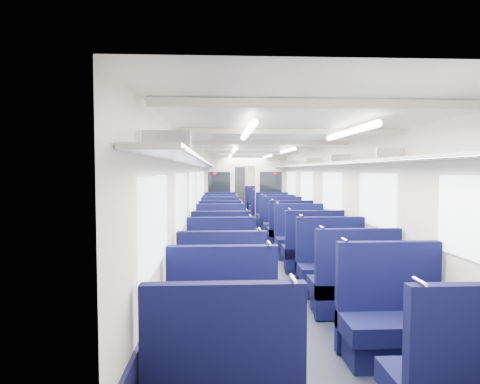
# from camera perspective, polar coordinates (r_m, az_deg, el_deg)

# --- Properties ---
(floor) EXTENTS (2.80, 18.00, 0.01)m
(floor) POSITION_cam_1_polar(r_m,az_deg,el_deg) (10.99, 1.62, -6.58)
(floor) COLOR black
(floor) RESTS_ON ground
(ceiling) EXTENTS (2.80, 18.00, 0.01)m
(ceiling) POSITION_cam_1_polar(r_m,az_deg,el_deg) (10.85, 1.64, 5.75)
(ceiling) COLOR silver
(ceiling) RESTS_ON wall_left
(wall_left) EXTENTS (0.02, 18.00, 2.35)m
(wall_left) POSITION_cam_1_polar(r_m,az_deg,el_deg) (10.84, -5.77, -0.48)
(wall_left) COLOR beige
(wall_left) RESTS_ON floor
(dado_left) EXTENTS (0.03, 17.90, 0.70)m
(dado_left) POSITION_cam_1_polar(r_m,az_deg,el_deg) (10.92, -5.67, -4.80)
(dado_left) COLOR black
(dado_left) RESTS_ON floor
(wall_right) EXTENTS (0.02, 18.00, 2.35)m
(wall_right) POSITION_cam_1_polar(r_m,az_deg,el_deg) (11.06, 8.88, -0.43)
(wall_right) COLOR beige
(wall_right) RESTS_ON floor
(dado_right) EXTENTS (0.03, 17.90, 0.70)m
(dado_right) POSITION_cam_1_polar(r_m,az_deg,el_deg) (11.13, 8.77, -4.67)
(dado_right) COLOR black
(dado_right) RESTS_ON floor
(wall_far) EXTENTS (2.80, 0.02, 2.35)m
(wall_far) POSITION_cam_1_polar(r_m,az_deg,el_deg) (19.83, -0.41, 1.14)
(wall_far) COLOR beige
(wall_far) RESTS_ON floor
(luggage_rack_left) EXTENTS (0.36, 17.40, 0.18)m
(luggage_rack_left) POSITION_cam_1_polar(r_m,az_deg,el_deg) (10.81, -4.80, 3.75)
(luggage_rack_left) COLOR #B2B5BA
(luggage_rack_left) RESTS_ON wall_left
(luggage_rack_right) EXTENTS (0.36, 17.40, 0.18)m
(luggage_rack_right) POSITION_cam_1_polar(r_m,az_deg,el_deg) (11.00, 7.96, 3.72)
(luggage_rack_right) COLOR #B2B5BA
(luggage_rack_right) RESTS_ON wall_right
(windows) EXTENTS (2.78, 15.60, 0.75)m
(windows) POSITION_cam_1_polar(r_m,az_deg,el_deg) (10.39, 1.83, 0.74)
(windows) COLOR white
(windows) RESTS_ON wall_left
(ceiling_fittings) EXTENTS (2.70, 16.06, 0.11)m
(ceiling_fittings) POSITION_cam_1_polar(r_m,az_deg,el_deg) (10.59, 1.75, 5.48)
(ceiling_fittings) COLOR beige
(ceiling_fittings) RESTS_ON ceiling
(end_door) EXTENTS (0.75, 0.06, 2.00)m
(end_door) POSITION_cam_1_polar(r_m,az_deg,el_deg) (19.78, -0.40, 0.63)
(end_door) COLOR black
(end_door) RESTS_ON floor
(bulkhead) EXTENTS (2.80, 0.10, 2.35)m
(bulkhead) POSITION_cam_1_polar(r_m,az_deg,el_deg) (13.63, 0.71, 0.50)
(bulkhead) COLOR beige
(bulkhead) RESTS_ON floor
(seat_2) EXTENTS (1.05, 0.58, 1.17)m
(seat_2) POSITION_cam_1_polar(r_m,az_deg,el_deg) (3.89, -2.50, -19.34)
(seat_2) COLOR #0B0D37
(seat_2) RESTS_ON floor
(seat_3) EXTENTS (1.05, 0.58, 1.17)m
(seat_3) POSITION_cam_1_polar(r_m,az_deg,el_deg) (4.36, 20.96, -17.03)
(seat_3) COLOR #0B0D37
(seat_3) RESTS_ON floor
(seat_4) EXTENTS (1.05, 0.58, 1.17)m
(seat_4) POSITION_cam_1_polar(r_m,az_deg,el_deg) (5.02, -2.59, -14.14)
(seat_4) COLOR #0B0D37
(seat_4) RESTS_ON floor
(seat_5) EXTENTS (1.05, 0.58, 1.17)m
(seat_5) POSITION_cam_1_polar(r_m,az_deg,el_deg) (5.40, 15.79, -12.99)
(seat_5) COLOR #0B0D37
(seat_5) RESTS_ON floor
(seat_6) EXTENTS (1.05, 0.58, 1.17)m
(seat_6) POSITION_cam_1_polar(r_m,az_deg,el_deg) (6.09, -2.64, -11.03)
(seat_6) COLOR #0B0D37
(seat_6) RESTS_ON floor
(seat_7) EXTENTS (1.05, 0.58, 1.17)m
(seat_7) POSITION_cam_1_polar(r_m,az_deg,el_deg) (6.28, 12.97, -10.68)
(seat_7) COLOR #0B0D37
(seat_7) RESTS_ON floor
(seat_8) EXTENTS (1.05, 0.58, 1.17)m
(seat_8) POSITION_cam_1_polar(r_m,az_deg,el_deg) (7.26, -2.68, -8.72)
(seat_8) COLOR #0B0D37
(seat_8) RESTS_ON floor
(seat_9) EXTENTS (1.05, 0.58, 1.17)m
(seat_9) POSITION_cam_1_polar(r_m,az_deg,el_deg) (7.50, 10.25, -8.39)
(seat_9) COLOR #0B0D37
(seat_9) RESTS_ON floor
(seat_10) EXTENTS (1.05, 0.58, 1.17)m
(seat_10) POSITION_cam_1_polar(r_m,az_deg,el_deg) (8.47, -2.71, -7.02)
(seat_10) COLOR #0B0D37
(seat_10) RESTS_ON floor
(seat_11) EXTENTS (1.05, 0.58, 1.17)m
(seat_11) POSITION_cam_1_polar(r_m,az_deg,el_deg) (8.62, 8.48, -6.88)
(seat_11) COLOR #0B0D37
(seat_11) RESTS_ON floor
(seat_12) EXTENTS (1.05, 0.58, 1.17)m
(seat_12) POSITION_cam_1_polar(r_m,az_deg,el_deg) (9.62, -2.73, -5.80)
(seat_12) COLOR #0B0D37
(seat_12) RESTS_ON floor
(seat_13) EXTENTS (1.05, 0.58, 1.17)m
(seat_13) POSITION_cam_1_polar(r_m,az_deg,el_deg) (9.78, 7.09, -5.68)
(seat_13) COLOR #0B0D37
(seat_13) RESTS_ON floor
(seat_14) EXTENTS (1.05, 0.58, 1.17)m
(seat_14) POSITION_cam_1_polar(r_m,az_deg,el_deg) (10.73, -2.74, -4.88)
(seat_14) COLOR #0B0D37
(seat_14) RESTS_ON floor
(seat_15) EXTENTS (1.05, 0.58, 1.17)m
(seat_15) POSITION_cam_1_polar(r_m,az_deg,el_deg) (10.82, 6.11, -4.83)
(seat_15) COLOR #0B0D37
(seat_15) RESTS_ON floor
(seat_16) EXTENTS (1.05, 0.58, 1.17)m
(seat_16) POSITION_cam_1_polar(r_m,az_deg,el_deg) (11.80, -2.76, -4.16)
(seat_16) COLOR #0B0D37
(seat_16) RESTS_ON floor
(seat_17) EXTENTS (1.05, 0.58, 1.17)m
(seat_17) POSITION_cam_1_polar(r_m,az_deg,el_deg) (12.00, 5.22, -4.05)
(seat_17) COLOR #0B0D37
(seat_17) RESTS_ON floor
(seat_18) EXTENTS (1.05, 0.58, 1.17)m
(seat_18) POSITION_cam_1_polar(r_m,az_deg,el_deg) (13.03, -2.77, -3.47)
(seat_18) COLOR #0B0D37
(seat_18) RESTS_ON floor
(seat_19) EXTENTS (1.05, 0.58, 1.17)m
(seat_19) POSITION_cam_1_polar(r_m,az_deg,el_deg) (12.96, 4.61, -3.51)
(seat_19) COLOR #0B0D37
(seat_19) RESTS_ON floor
(seat_20) EXTENTS (1.05, 0.58, 1.17)m
(seat_20) POSITION_cam_1_polar(r_m,az_deg,el_deg) (15.07, -2.78, -2.59)
(seat_20) COLOR #0B0D37
(seat_20) RESTS_ON floor
(seat_21) EXTENTS (1.05, 0.58, 1.17)m
(seat_21) POSITION_cam_1_polar(r_m,az_deg,el_deg) (15.02, 3.57, -2.60)
(seat_21) COLOR #0B0D37
(seat_21) RESTS_ON floor
(seat_22) EXTENTS (1.05, 0.58, 1.17)m
(seat_22) POSITION_cam_1_polar(r_m,az_deg,el_deg) (16.22, -2.79, -2.18)
(seat_22) COLOR #0B0D37
(seat_22) RESTS_ON floor
(seat_23) EXTENTS (1.05, 0.58, 1.17)m
(seat_23) POSITION_cam_1_polar(r_m,az_deg,el_deg) (16.16, 3.11, -2.20)
(seat_23) COLOR #0B0D37
(seat_23) RESTS_ON floor
(seat_24) EXTENTS (1.05, 0.58, 1.17)m
(seat_24) POSITION_cam_1_polar(r_m,az_deg,el_deg) (17.40, -2.79, -1.83)
(seat_24) COLOR #0B0D37
(seat_24) RESTS_ON floor
(seat_25) EXTENTS (1.05, 0.58, 1.17)m
(seat_25) POSITION_cam_1_polar(r_m,az_deg,el_deg) (17.36, 2.70, -1.84)
(seat_25) COLOR #0B0D37
(seat_25) RESTS_ON floor
(seat_26) EXTENTS (1.05, 0.58, 1.17)m
(seat_26) POSITION_cam_1_polar(r_m,az_deg,el_deg) (18.49, -2.80, -1.54)
(seat_26) COLOR #0B0D37
(seat_26) RESTS_ON floor
(seat_27) EXTENTS (1.05, 0.58, 1.17)m
(seat_27) POSITION_cam_1_polar(r_m,az_deg,el_deg) (18.48, 2.35, -1.54)
(seat_27) COLOR #0B0D37
(seat_27) RESTS_ON floor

